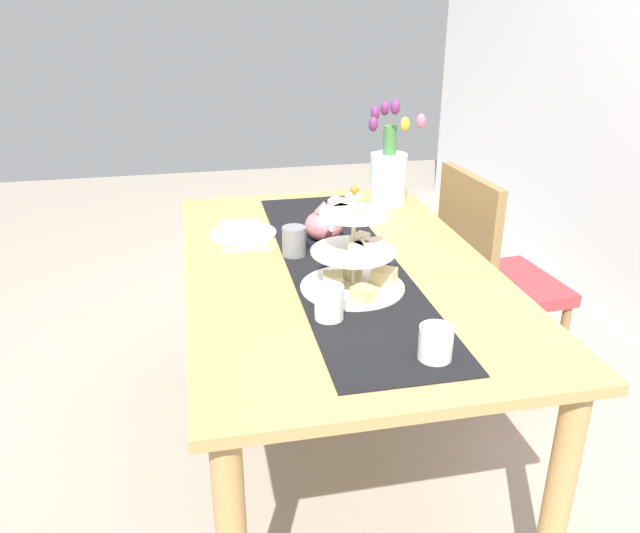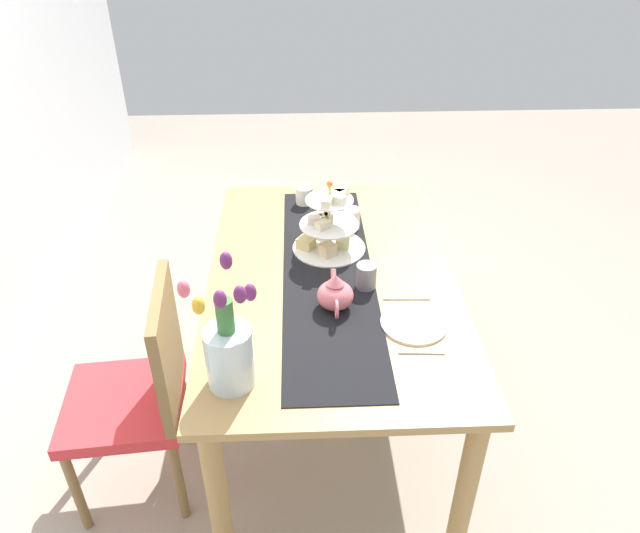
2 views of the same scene
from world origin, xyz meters
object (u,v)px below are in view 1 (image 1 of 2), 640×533
object	(u,v)px
knife_left	(248,249)
mug_grey	(294,241)
teapot	(324,224)
tulip_vase	(389,171)
tiered_cake_stand	(355,257)
dinner_plate_left	(244,234)
cream_jug	(436,343)
fork_left	(240,221)
chair_left	(489,273)
dining_table	(338,294)
mug_white_text	(329,303)

from	to	relation	value
knife_left	mug_grey	world-z (taller)	mug_grey
teapot	tulip_vase	xyz separation A→B (m)	(-0.35, 0.34, 0.07)
tiered_cake_stand	mug_grey	size ratio (longest dim) A/B	3.20
tulip_vase	dinner_plate_left	xyz separation A→B (m)	(0.25, -0.60, -0.13)
tiered_cake_stand	cream_jug	world-z (taller)	tiered_cake_stand
tiered_cake_stand	fork_left	distance (m)	0.71
cream_jug	fork_left	xyz separation A→B (m)	(-1.05, -0.36, -0.04)
tiered_cake_stand	teapot	size ratio (longest dim) A/B	1.28
knife_left	mug_grey	distance (m)	0.17
chair_left	teapot	bearing A→B (deg)	-79.66
teapot	cream_jug	xyz separation A→B (m)	(0.80, 0.09, -0.02)
fork_left	dining_table	bearing A→B (deg)	29.74
chair_left	cream_jug	size ratio (longest dim) A/B	10.71
teapot	dinner_plate_left	world-z (taller)	teapot
dinner_plate_left	mug_white_text	distance (m)	0.69
tulip_vase	tiered_cake_stand	bearing A→B (deg)	-23.88
tiered_cake_stand	fork_left	world-z (taller)	tiered_cake_stand
tulip_vase	dinner_plate_left	world-z (taller)	tulip_vase
tiered_cake_stand	knife_left	bearing A→B (deg)	-142.91
fork_left	mug_grey	world-z (taller)	mug_grey
tulip_vase	mug_white_text	distance (m)	1.02
chair_left	tulip_vase	bearing A→B (deg)	-121.86
tulip_vase	mug_grey	world-z (taller)	tulip_vase
chair_left	tiered_cake_stand	bearing A→B (deg)	-53.00
cream_jug	dinner_plate_left	bearing A→B (deg)	-158.44
tiered_cake_stand	mug_white_text	size ratio (longest dim) A/B	3.20
chair_left	fork_left	distance (m)	1.00
knife_left	mug_white_text	bearing A→B (deg)	17.03
teapot	cream_jug	bearing A→B (deg)	6.63
tulip_vase	knife_left	size ratio (longest dim) A/B	2.47
dinner_plate_left	tiered_cake_stand	bearing A→B (deg)	28.26
cream_jug	mug_white_text	xyz separation A→B (m)	(-0.24, -0.20, 0.01)
tiered_cake_stand	dinner_plate_left	world-z (taller)	tiered_cake_stand
knife_left	fork_left	bearing A→B (deg)	180.00
tiered_cake_stand	teapot	bearing A→B (deg)	-179.34
fork_left	mug_white_text	distance (m)	0.83
knife_left	mug_white_text	distance (m)	0.55
chair_left	tiered_cake_stand	distance (m)	0.94
dinner_plate_left	mug_white_text	bearing A→B (deg)	13.48
tulip_vase	knife_left	xyz separation A→B (m)	(0.39, -0.60, -0.13)
dinner_plate_left	mug_grey	world-z (taller)	mug_grey
tiered_cake_stand	dinner_plate_left	bearing A→B (deg)	-151.74
dinner_plate_left	mug_grey	size ratio (longest dim) A/B	2.42
teapot	mug_grey	bearing A→B (deg)	-45.68
tiered_cake_stand	teapot	distance (m)	0.40
tiered_cake_stand	tulip_vase	size ratio (longest dim) A/B	0.72
teapot	tulip_vase	size ratio (longest dim) A/B	0.57
mug_grey	cream_jug	bearing A→B (deg)	17.57
fork_left	chair_left	bearing A→B (deg)	82.82
dining_table	tulip_vase	distance (m)	0.70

